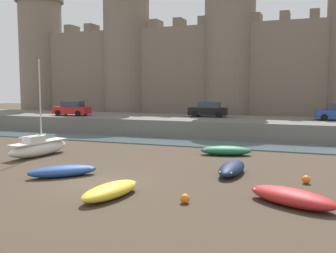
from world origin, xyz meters
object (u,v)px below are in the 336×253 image
rowboat_foreground_right (292,197)px  rowboat_midflat_centre (232,168)px  mooring_buoy_mid_mud (185,199)px  rowboat_foreground_left (226,150)px  rowboat_midflat_right (63,171)px  mooring_buoy_near_shore (23,146)px  mooring_buoy_off_centre (306,180)px  rowboat_near_channel_right (111,190)px  sailboat_near_channel_left (39,147)px  car_quay_east (72,109)px  car_quay_west (208,110)px

rowboat_foreground_right → rowboat_midflat_centre: bearing=125.4°
rowboat_midflat_centre → rowboat_foreground_right: (3.51, -4.94, 0.01)m
mooring_buoy_mid_mud → rowboat_foreground_left: bearing=94.2°
rowboat_midflat_centre → mooring_buoy_mid_mud: rowboat_midflat_centre is taller
rowboat_midflat_centre → rowboat_midflat_right: (-8.63, -3.84, -0.03)m
rowboat_foreground_left → mooring_buoy_near_shore: (-16.16, -2.52, -0.17)m
mooring_buoy_near_shore → mooring_buoy_off_centre: mooring_buoy_off_centre is taller
rowboat_near_channel_right → sailboat_near_channel_left: bearing=142.7°
rowboat_foreground_right → mooring_buoy_off_centre: bearing=83.4°
mooring_buoy_near_shore → mooring_buoy_off_centre: size_ratio=0.88×
car_quay_east → rowboat_midflat_right: bearing=-57.0°
mooring_buoy_near_shore → mooring_buoy_mid_mud: (17.08, -9.89, 0.02)m
rowboat_foreground_right → sailboat_near_channel_left: bearing=161.2°
rowboat_midflat_centre → mooring_buoy_near_shore: rowboat_midflat_centre is taller
mooring_buoy_near_shore → car_quay_west: (11.33, 15.80, 2.32)m
mooring_buoy_near_shore → sailboat_near_channel_left: bearing=-35.3°
mooring_buoy_mid_mud → sailboat_near_channel_left: bearing=151.5°
sailboat_near_channel_left → mooring_buoy_near_shore: bearing=144.7°
rowboat_foreground_left → sailboat_near_channel_left: bearing=-157.6°
rowboat_midflat_right → mooring_buoy_mid_mud: size_ratio=8.41×
sailboat_near_channel_left → rowboat_midflat_right: 7.39m
rowboat_foreground_right → car_quay_east: bearing=140.0°
rowboat_midflat_right → mooring_buoy_off_centre: 12.98m
rowboat_near_channel_right → mooring_buoy_mid_mud: 3.39m
rowboat_near_channel_right → mooring_buoy_mid_mud: bearing=6.1°
sailboat_near_channel_left → mooring_buoy_off_centre: sailboat_near_channel_left is taller
rowboat_foreground_left → rowboat_foreground_right: bearing=-65.0°
rowboat_foreground_right → rowboat_near_channel_right: bearing=-167.9°
rowboat_midflat_centre → rowboat_foreground_left: rowboat_midflat_centre is taller
mooring_buoy_mid_mud → mooring_buoy_off_centre: 7.21m
rowboat_foreground_right → car_quay_west: (-10.02, 24.42, 2.14)m
rowboat_midflat_right → mooring_buoy_near_shore: bearing=140.9°
mooring_buoy_near_shore → rowboat_midflat_right: bearing=-39.1°
rowboat_midflat_right → car_quay_west: size_ratio=0.83×
rowboat_midflat_centre → rowboat_foreground_right: rowboat_foreground_right is taller
rowboat_midflat_right → mooring_buoy_near_shore: size_ratio=9.12×
rowboat_foreground_left → mooring_buoy_off_centre: 9.00m
rowboat_midflat_centre → mooring_buoy_near_shore: bearing=168.4°
sailboat_near_channel_left → car_quay_west: sailboat_near_channel_left is taller
sailboat_near_channel_left → rowboat_foreground_left: (12.47, 5.13, -0.27)m
sailboat_near_channel_left → rowboat_foreground_left: 13.49m
mooring_buoy_off_centre → car_quay_east: size_ratio=0.10×
rowboat_foreground_left → car_quay_east: size_ratio=0.93×
rowboat_near_channel_right → car_quay_west: size_ratio=0.89×
mooring_buoy_off_centre → car_quay_west: 22.95m
rowboat_midflat_centre → mooring_buoy_mid_mud: size_ratio=9.27×
rowboat_midflat_right → mooring_buoy_off_centre: rowboat_midflat_right is taller
rowboat_midflat_centre → rowboat_foreground_left: 6.41m
rowboat_foreground_left → mooring_buoy_mid_mud: rowboat_foreground_left is taller
mooring_buoy_off_centre → car_quay_west: bearing=117.4°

